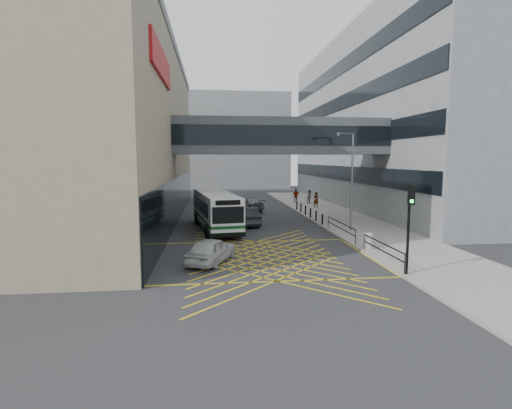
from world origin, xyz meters
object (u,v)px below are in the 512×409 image
object	(u,v)px
traffic_light	(410,217)
street_lamp	(350,176)
bus	(216,210)
pedestrian_c	(296,196)
litter_bin	(368,241)
pedestrian_b	(310,197)
car_silver	(247,204)
car_white	(211,250)
pedestrian_a	(316,200)
car_dark	(246,216)

from	to	relation	value
traffic_light	street_lamp	world-z (taller)	street_lamp
bus	pedestrian_c	bearing A→B (deg)	50.11
litter_bin	pedestrian_b	xyz separation A→B (m)	(2.60, 24.74, 0.34)
bus	car_silver	world-z (taller)	bus
car_white	pedestrian_a	distance (m)	25.30
bus	pedestrian_b	world-z (taller)	bus
car_silver	pedestrian_a	world-z (taller)	pedestrian_a
street_lamp	litter_bin	distance (m)	7.34
bus	car_silver	size ratio (longest dim) A/B	2.22
car_dark	bus	bearing A→B (deg)	21.99
bus	pedestrian_b	size ratio (longest dim) A/B	6.48
pedestrian_b	pedestrian_c	bearing A→B (deg)	117.92
car_white	car_dark	size ratio (longest dim) A/B	0.90
bus	litter_bin	distance (m)	12.82
traffic_light	pedestrian_a	bearing A→B (deg)	94.90
traffic_light	pedestrian_a	distance (m)	26.44
street_lamp	litter_bin	bearing A→B (deg)	-122.20
traffic_light	pedestrian_a	world-z (taller)	traffic_light
car_dark	traffic_light	world-z (taller)	traffic_light
car_white	traffic_light	size ratio (longest dim) A/B	1.04
litter_bin	pedestrian_a	world-z (taller)	pedestrian_a
bus	pedestrian_b	xyz separation A→B (m)	(11.69, 15.75, -0.59)
litter_bin	pedestrian_c	size ratio (longest dim) A/B	0.56
bus	car_white	size ratio (longest dim) A/B	2.44
car_silver	pedestrian_c	bearing A→B (deg)	-164.01
car_dark	pedestrian_c	distance (m)	16.97
bus	car_dark	bearing A→B (deg)	21.21
car_white	pedestrian_a	world-z (taller)	pedestrian_a
car_silver	street_lamp	bearing A→B (deg)	91.12
car_silver	pedestrian_c	world-z (taller)	pedestrian_c
car_white	car_silver	size ratio (longest dim) A/B	0.91
bus	litter_bin	bearing A→B (deg)	-53.25
car_white	traffic_light	bearing A→B (deg)	-179.40
pedestrian_b	pedestrian_c	size ratio (longest dim) A/B	0.96
traffic_light	bus	bearing A→B (deg)	132.02
pedestrian_a	pedestrian_b	bearing A→B (deg)	-106.74
pedestrian_c	pedestrian_a	bearing A→B (deg)	116.54
car_silver	pedestrian_a	distance (m)	7.94
car_dark	pedestrian_a	bearing A→B (deg)	-138.12
car_silver	traffic_light	size ratio (longest dim) A/B	1.14
pedestrian_b	pedestrian_c	world-z (taller)	pedestrian_c
pedestrian_b	car_white	bearing A→B (deg)	-146.29
bus	pedestrian_c	xyz separation A→B (m)	(10.14, 16.65, -0.55)
litter_bin	pedestrian_c	distance (m)	25.67
pedestrian_a	pedestrian_b	world-z (taller)	pedestrian_a
car_dark	pedestrian_c	bearing A→B (deg)	-124.27
car_dark	traffic_light	distance (m)	17.19
car_silver	litter_bin	world-z (taller)	car_silver
car_dark	pedestrian_c	xyz separation A→B (m)	(7.57, 15.19, 0.26)
pedestrian_a	car_dark	bearing A→B (deg)	37.18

